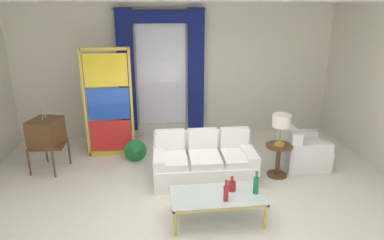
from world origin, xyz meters
TOP-DOWN VIEW (x-y plane):
  - ground_plane at (0.00, 0.00)m, footprint 16.00×16.00m
  - wall_rear at (0.00, 3.06)m, footprint 8.00×0.12m
  - ceiling_slab at (0.00, 0.80)m, footprint 8.00×7.60m
  - curtained_window at (-0.36, 2.89)m, footprint 2.00×0.17m
  - couch_white_long at (0.27, 0.76)m, footprint 1.78×0.96m
  - coffee_table at (0.27, -0.53)m, footprint 1.32×0.66m
  - bottle_blue_decanter at (0.35, -0.69)m, footprint 0.07×0.07m
  - bottle_crystal_tall at (0.50, -0.44)m, footprint 0.11×0.11m
  - bottle_amber_squat at (0.82, -0.55)m, footprint 0.08×0.08m
  - vintage_tv at (-2.54, 1.42)m, footprint 0.65×0.70m
  - armchair_white at (2.19, 1.02)m, footprint 0.84×0.84m
  - stained_glass_divider at (-1.45, 1.94)m, footprint 0.95×0.05m
  - peacock_figurine at (-0.96, 1.53)m, footprint 0.44×0.60m
  - round_side_table at (1.61, 0.67)m, footprint 0.48×0.48m
  - table_lamp_brass at (1.61, 0.67)m, footprint 0.32×0.32m

SIDE VIEW (x-z plane):
  - ground_plane at x=0.00m, z-range 0.00..0.00m
  - peacock_figurine at x=-0.96m, z-range -0.03..0.47m
  - armchair_white at x=2.19m, z-range -0.11..0.69m
  - couch_white_long at x=0.27m, z-range -0.13..0.73m
  - round_side_table at x=1.61m, z-range 0.06..0.65m
  - coffee_table at x=0.27m, z-range 0.17..0.58m
  - bottle_crystal_tall at x=0.50m, z-range 0.37..0.60m
  - bottle_blue_decanter at x=0.35m, z-range 0.38..0.69m
  - bottle_amber_squat at x=0.82m, z-range 0.38..0.73m
  - vintage_tv at x=-2.54m, z-range 0.06..1.40m
  - table_lamp_brass at x=1.61m, z-range 0.74..1.31m
  - stained_glass_divider at x=-1.45m, z-range -0.04..2.16m
  - wall_rear at x=0.00m, z-range 0.00..3.00m
  - curtained_window at x=-0.36m, z-range 0.39..3.09m
  - ceiling_slab at x=0.00m, z-range 3.00..3.04m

